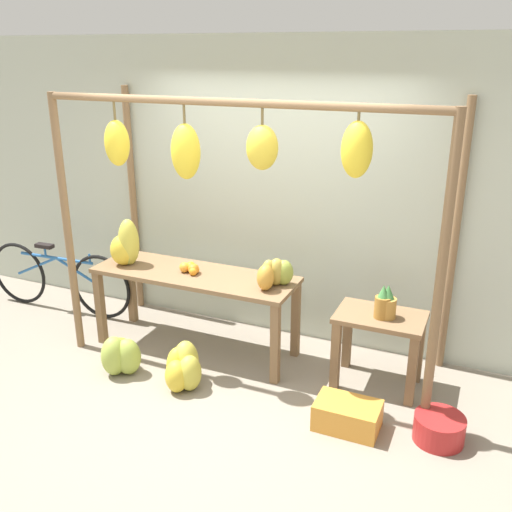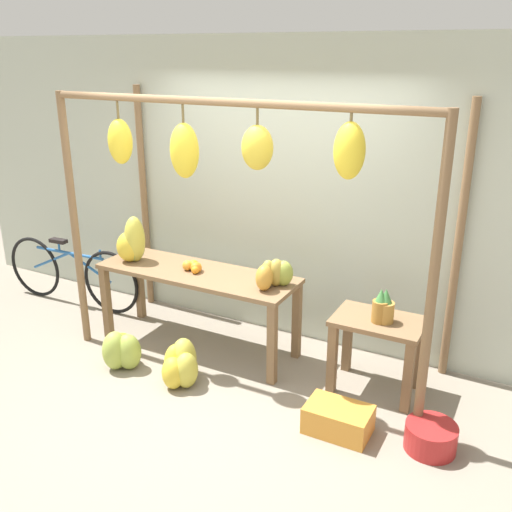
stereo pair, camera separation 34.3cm
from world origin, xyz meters
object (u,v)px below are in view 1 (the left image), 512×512
Objects in this scene: banana_pile_on_table at (127,247)px; orange_pile at (191,268)px; banana_pile_ground_right at (183,368)px; blue_bucket at (439,428)px; banana_pile_ground_left at (120,356)px; pineapple_cluster at (385,304)px; papaya_pile at (274,274)px; parked_bicycle at (59,278)px; fruit_crate_white at (347,415)px.

orange_pile is at bearing 3.82° from banana_pile_on_table.
banana_pile_on_table is at bearing -176.18° from orange_pile.
banana_pile_ground_right reaches higher than blue_bucket.
orange_pile is at bearing 59.43° from banana_pile_ground_left.
pineapple_cluster is at bearing 136.20° from blue_bucket.
pineapple_cluster is 0.77× the size of blue_bucket.
banana_pile_on_table is 2.40m from pineapple_cluster.
banana_pile_on_table reaches higher than papaya_pile.
banana_pile_ground_left is (-0.37, -0.63, -0.64)m from orange_pile.
banana_pile_on_table is at bearing 147.98° from banana_pile_ground_right.
banana_pile_ground_right is 1.09m from papaya_pile.
banana_pile_ground_right reaches higher than banana_pile_ground_left.
papaya_pile reaches higher than blue_bucket.
blue_bucket is (2.65, 0.15, -0.07)m from banana_pile_ground_left.
papaya_pile is (0.56, 0.61, 0.71)m from banana_pile_ground_right.
parked_bicycle is at bearing 149.47° from banana_pile_ground_left.
pineapple_cluster is at bearing 81.00° from fruit_crate_white.
banana_pile_on_table reaches higher than banana_pile_ground_right.
blue_bucket is 4.08m from parked_bicycle.
banana_pile_ground_right is 2.05m from blue_bucket.
pineapple_cluster is (1.74, 0.04, -0.05)m from orange_pile.
fruit_crate_white is at bearing -169.55° from blue_bucket.
banana_pile_ground_right is at bearing -157.01° from pineapple_cluster.
banana_pile_on_table is 2.27× the size of orange_pile.
banana_pile_ground_right is at bearing -32.02° from banana_pile_on_table.
parked_bicycle is (-1.36, 0.80, 0.20)m from banana_pile_ground_left.
parked_bicycle is at bearing 167.11° from fruit_crate_white.
banana_pile_ground_left is 0.61m from banana_pile_ground_right.
banana_pile_ground_left is 0.79× the size of fruit_crate_white.
banana_pile_ground_left is at bearing -176.75° from blue_bucket.
parked_bicycle is (-3.47, 0.13, -0.40)m from pineapple_cluster.
banana_pile_on_table is 0.25× the size of parked_bicycle.
banana_pile_ground_right is 0.91× the size of fruit_crate_white.
blue_bucket is at bearing -8.47° from banana_pile_on_table.
banana_pile_ground_left is (0.28, -0.59, -0.77)m from banana_pile_on_table.
fruit_crate_white is (1.64, -0.60, -0.71)m from orange_pile.
banana_pile_ground_left is at bearing -151.21° from papaya_pile.
fruit_crate_white is at bearing 0.91° from banana_pile_ground_left.
orange_pile is at bearing -178.67° from pineapple_cluster.
blue_bucket is (2.93, -0.44, -0.84)m from banana_pile_on_table.
blue_bucket is at bearing 10.45° from fruit_crate_white.
fruit_crate_white is (2.01, 0.03, -0.06)m from banana_pile_ground_left.
banana_pile_on_table reaches higher than parked_bicycle.
papaya_pile is at bearing 161.68° from blue_bucket.
orange_pile is 0.80m from papaya_pile.
banana_pile_on_table is 3.08m from blue_bucket.
pineapple_cluster reaches higher than fruit_crate_white.
banana_pile_on_table is at bearing -11.30° from parked_bicycle.
banana_pile_ground_right is at bearing -68.76° from orange_pile.
pineapple_cluster reaches higher than orange_pile.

